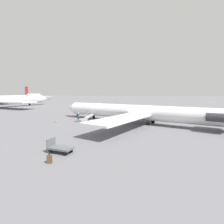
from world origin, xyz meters
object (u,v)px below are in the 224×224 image
object	(u,v)px
airplane_main	(140,112)
passenger	(78,117)
boarding_stairs	(84,119)
airplane_far_center	(33,96)
suitcase	(49,159)
luggage_cart	(59,148)

from	to	relation	value
airplane_main	passenger	distance (m)	11.27
boarding_stairs	airplane_far_center	bearing A→B (deg)	61.65
suitcase	passenger	bearing A→B (deg)	-70.94
boarding_stairs	luggage_cart	xyz separation A→B (m)	(-5.02, 16.68, 0.09)
airplane_main	boarding_stairs	distance (m)	10.60
boarding_stairs	passenger	world-z (taller)	passenger
airplane_far_center	boarding_stairs	distance (m)	123.40
luggage_cart	airplane_far_center	bearing A→B (deg)	-43.03
airplane_main	airplane_far_center	distance (m)	130.41
airplane_main	luggage_cart	bearing A→B (deg)	91.24
airplane_far_center	suitcase	world-z (taller)	airplane_far_center
airplane_main	suitcase	world-z (taller)	airplane_main
passenger	luggage_cart	size ratio (longest dim) A/B	0.75
suitcase	boarding_stairs	bearing A→B (deg)	-73.66
suitcase	airplane_main	bearing A→B (deg)	-104.22
airplane_main	passenger	size ratio (longest dim) A/B	19.65
airplane_far_center	passenger	distance (m)	123.59
luggage_cart	passenger	bearing A→B (deg)	-62.78
boarding_stairs	luggage_cart	distance (m)	17.42
passenger	airplane_main	bearing A→B (deg)	-64.29
airplane_main	airplane_far_center	size ratio (longest dim) A/B	0.93
passenger	suitcase	xyz separation A→B (m)	(-6.24, 18.05, -0.67)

